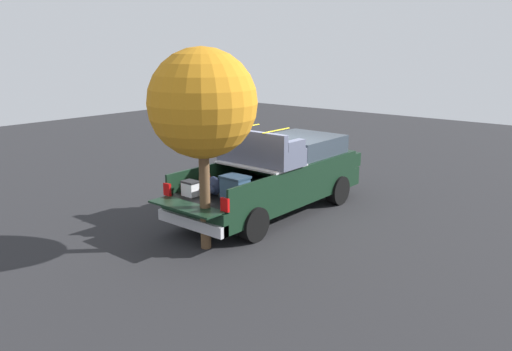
{
  "coord_description": "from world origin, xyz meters",
  "views": [
    {
      "loc": [
        -9.66,
        -7.59,
        4.1
      ],
      "look_at": [
        -0.6,
        0.0,
        1.1
      ],
      "focal_mm": 35.64,
      "sensor_mm": 36.0,
      "label": 1
    }
  ],
  "objects": [
    {
      "name": "tree_background",
      "position": [
        -2.68,
        -0.37,
        3.01
      ],
      "size": [
        2.18,
        2.18,
        4.12
      ],
      "color": "brown",
      "rests_on": "ground_plane"
    },
    {
      "name": "trash_can",
      "position": [
        3.12,
        1.14,
        0.5
      ],
      "size": [
        0.6,
        0.6,
        0.98
      ],
      "color": "#2D2D33",
      "rests_on": "ground_plane"
    },
    {
      "name": "ground_plane",
      "position": [
        0.0,
        0.0,
        0.0
      ],
      "size": [
        40.0,
        40.0,
        0.0
      ],
      "primitive_type": "plane",
      "color": "#262628"
    },
    {
      "name": "pickup_truck",
      "position": [
        0.33,
        -0.0,
        0.95
      ],
      "size": [
        6.05,
        2.08,
        2.23
      ],
      "color": "black",
      "rests_on": "ground_plane"
    }
  ]
}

